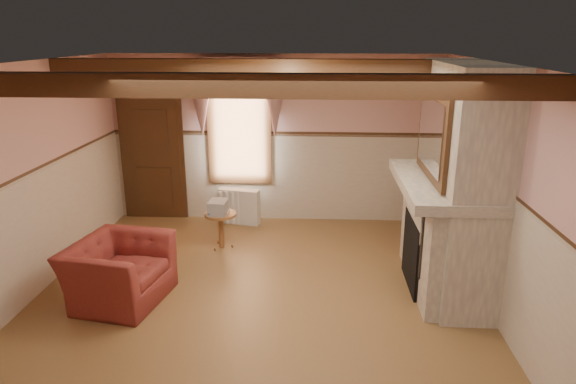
# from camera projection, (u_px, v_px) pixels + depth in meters

# --- Properties ---
(floor) EXTENTS (5.50, 6.00, 0.01)m
(floor) POSITION_uv_depth(u_px,v_px,m) (256.00, 303.00, 6.18)
(floor) COLOR brown
(floor) RESTS_ON ground
(ceiling) EXTENTS (5.50, 6.00, 0.01)m
(ceiling) POSITION_uv_depth(u_px,v_px,m) (251.00, 64.00, 5.34)
(ceiling) COLOR silver
(ceiling) RESTS_ON wall_back
(wall_back) EXTENTS (5.50, 0.02, 2.80)m
(wall_back) POSITION_uv_depth(u_px,v_px,m) (275.00, 139.00, 8.62)
(wall_back) COLOR tan
(wall_back) RESTS_ON floor
(wall_front) EXTENTS (5.50, 0.02, 2.80)m
(wall_front) POSITION_uv_depth(u_px,v_px,m) (189.00, 350.00, 2.90)
(wall_front) COLOR tan
(wall_front) RESTS_ON floor
(wall_left) EXTENTS (0.02, 6.00, 2.80)m
(wall_left) POSITION_uv_depth(u_px,v_px,m) (17.00, 188.00, 5.91)
(wall_left) COLOR tan
(wall_left) RESTS_ON floor
(wall_right) EXTENTS (0.02, 6.00, 2.80)m
(wall_right) POSITION_uv_depth(u_px,v_px,m) (503.00, 197.00, 5.61)
(wall_right) COLOR tan
(wall_right) RESTS_ON floor
(wainscot) EXTENTS (5.50, 6.00, 1.50)m
(wainscot) POSITION_uv_depth(u_px,v_px,m) (255.00, 246.00, 5.95)
(wainscot) COLOR #C0B39B
(wainscot) RESTS_ON floor
(chair_rail) EXTENTS (5.50, 6.00, 0.08)m
(chair_rail) POSITION_uv_depth(u_px,v_px,m) (253.00, 184.00, 5.73)
(chair_rail) COLOR black
(chair_rail) RESTS_ON wainscot
(firebox) EXTENTS (0.20, 0.95, 0.90)m
(firebox) POSITION_uv_depth(u_px,v_px,m) (417.00, 252.00, 6.50)
(firebox) COLOR black
(firebox) RESTS_ON floor
(armchair) EXTENTS (1.20, 1.31, 0.75)m
(armchair) POSITION_uv_depth(u_px,v_px,m) (119.00, 271.00, 6.16)
(armchair) COLOR maroon
(armchair) RESTS_ON floor
(side_table) EXTENTS (0.50, 0.50, 0.55)m
(side_table) POSITION_uv_depth(u_px,v_px,m) (221.00, 230.00, 7.71)
(side_table) COLOR brown
(side_table) RESTS_ON floor
(book_stack) EXTENTS (0.28, 0.33, 0.20)m
(book_stack) POSITION_uv_depth(u_px,v_px,m) (218.00, 207.00, 7.58)
(book_stack) COLOR #B7AD8C
(book_stack) RESTS_ON side_table
(radiator) EXTENTS (0.72, 0.32, 0.60)m
(radiator) POSITION_uv_depth(u_px,v_px,m) (239.00, 206.00, 8.69)
(radiator) COLOR silver
(radiator) RESTS_ON floor
(bowl) EXTENTS (0.34, 0.34, 0.08)m
(bowl) POSITION_uv_depth(u_px,v_px,m) (446.00, 178.00, 6.11)
(bowl) COLOR brown
(bowl) RESTS_ON mantel
(mantel_clock) EXTENTS (0.14, 0.24, 0.20)m
(mantel_clock) POSITION_uv_depth(u_px,v_px,m) (434.00, 159.00, 6.77)
(mantel_clock) COLOR black
(mantel_clock) RESTS_ON mantel
(oil_lamp) EXTENTS (0.11, 0.11, 0.28)m
(oil_lamp) POSITION_uv_depth(u_px,v_px,m) (440.00, 163.00, 6.39)
(oil_lamp) COLOR gold
(oil_lamp) RESTS_ON mantel
(candle_red) EXTENTS (0.06, 0.06, 0.16)m
(candle_red) POSITION_uv_depth(u_px,v_px,m) (460.00, 190.00, 5.52)
(candle_red) COLOR #A82214
(candle_red) RESTS_ON mantel
(jar_yellow) EXTENTS (0.06, 0.06, 0.12)m
(jar_yellow) POSITION_uv_depth(u_px,v_px,m) (449.00, 180.00, 5.97)
(jar_yellow) COLOR gold
(jar_yellow) RESTS_ON mantel
(fireplace) EXTENTS (0.85, 2.00, 2.80)m
(fireplace) POSITION_uv_depth(u_px,v_px,m) (459.00, 181.00, 6.20)
(fireplace) COLOR gray
(fireplace) RESTS_ON floor
(mantel) EXTENTS (1.05, 2.05, 0.12)m
(mantel) POSITION_uv_depth(u_px,v_px,m) (443.00, 184.00, 6.22)
(mantel) COLOR gray
(mantel) RESTS_ON fireplace
(overmantel_mirror) EXTENTS (0.06, 1.44, 1.04)m
(overmantel_mirror) POSITION_uv_depth(u_px,v_px,m) (432.00, 134.00, 6.05)
(overmantel_mirror) COLOR silver
(overmantel_mirror) RESTS_ON fireplace
(door) EXTENTS (1.10, 0.10, 2.10)m
(door) POSITION_uv_depth(u_px,v_px,m) (153.00, 159.00, 8.78)
(door) COLOR black
(door) RESTS_ON floor
(window) EXTENTS (1.06, 0.08, 2.02)m
(window) POSITION_uv_depth(u_px,v_px,m) (239.00, 125.00, 8.55)
(window) COLOR white
(window) RESTS_ON wall_back
(window_drapes) EXTENTS (1.30, 0.14, 1.40)m
(window_drapes) POSITION_uv_depth(u_px,v_px,m) (237.00, 89.00, 8.29)
(window_drapes) COLOR gray
(window_drapes) RESTS_ON wall_back
(ceiling_beam_front) EXTENTS (5.50, 0.18, 0.20)m
(ceiling_beam_front) POSITION_uv_depth(u_px,v_px,m) (233.00, 85.00, 4.23)
(ceiling_beam_front) COLOR black
(ceiling_beam_front) RESTS_ON ceiling
(ceiling_beam_back) EXTENTS (5.50, 0.18, 0.20)m
(ceiling_beam_back) POSITION_uv_depth(u_px,v_px,m) (263.00, 67.00, 6.52)
(ceiling_beam_back) COLOR black
(ceiling_beam_back) RESTS_ON ceiling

